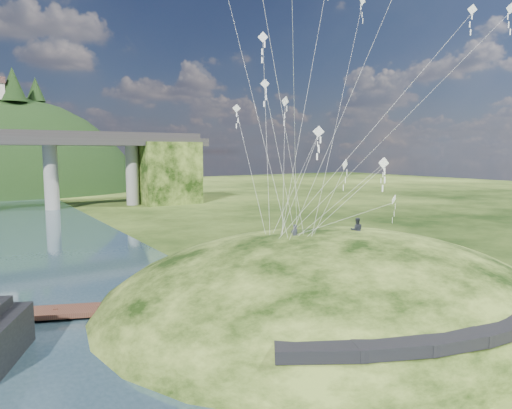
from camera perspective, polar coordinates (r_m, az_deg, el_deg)
ground at (r=29.54m, az=-0.29°, el=-15.28°), size 320.00×320.00×0.00m
grass_hill at (r=36.09m, az=9.07°, el=-13.76°), size 36.00×32.00×13.00m
footpath at (r=27.36m, az=25.31°, el=-13.10°), size 22.29×5.84×0.83m
wooden_dock at (r=33.33m, az=-18.91°, el=-12.30°), size 13.05×6.90×0.95m
kite_flyers at (r=35.82m, az=11.08°, el=-1.78°), size 6.39×1.66×1.98m
kite_swarm at (r=35.88m, az=9.31°, el=17.09°), size 20.43×16.71×21.18m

